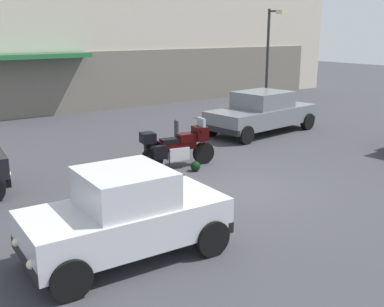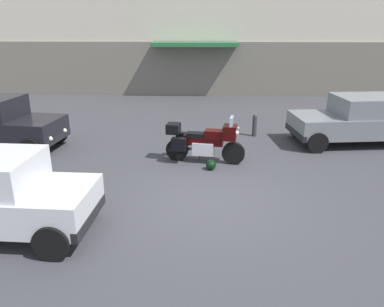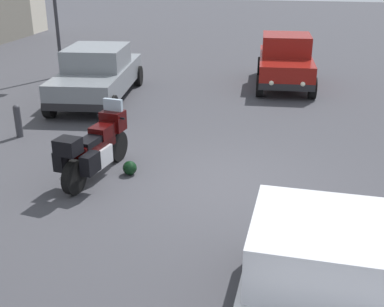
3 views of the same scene
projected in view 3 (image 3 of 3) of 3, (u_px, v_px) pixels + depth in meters
ground_plane at (221, 184)px, 9.25m from camera, size 80.00×80.00×0.00m
motorcycle at (95, 147)px, 9.33m from camera, size 2.25×0.91×1.36m
helmet at (130, 168)px, 9.59m from camera, size 0.28×0.28×0.28m
car_hatchback_near at (285, 61)px, 15.88m from camera, size 3.95×2.00×1.64m
car_sedan_far at (98, 74)px, 14.32m from camera, size 4.71×2.37×1.56m
car_compact_side at (317, 287)px, 5.17m from camera, size 3.53×1.82×1.56m
bollard_curbside at (18, 120)px, 11.49m from camera, size 0.16×0.16×0.79m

